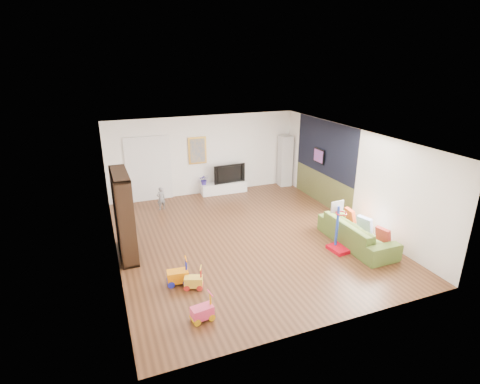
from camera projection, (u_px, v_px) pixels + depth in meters
name	position (u px, v px, depth m)	size (l,w,h in m)	color
floor	(245.00, 237.00, 9.96)	(6.50, 7.50, 0.00)	brown
ceiling	(246.00, 137.00, 9.03)	(6.50, 7.50, 0.00)	white
wall_back	(204.00, 155.00, 12.78)	(6.50, 0.00, 2.70)	white
wall_front	(331.00, 260.00, 6.21)	(6.50, 0.00, 2.70)	silver
wall_left	(112.00, 207.00, 8.38)	(0.00, 7.50, 2.70)	silver
wall_right	(352.00, 176.00, 10.60)	(0.00, 7.50, 2.70)	silver
navy_accent	(325.00, 148.00, 11.65)	(0.01, 3.20, 1.70)	black
olive_wainscot	(322.00, 189.00, 12.12)	(0.01, 3.20, 1.00)	brown
doorway	(149.00, 170.00, 12.19)	(1.45, 0.06, 2.10)	white
painting_back	(197.00, 150.00, 12.59)	(0.62, 0.06, 0.92)	gold
artwork_right	(319.00, 156.00, 11.91)	(0.04, 0.56, 0.46)	#7F3F8C
media_console	(224.00, 188.00, 13.14)	(1.61, 0.40, 0.38)	white
tall_cabinet	(285.00, 161.00, 13.69)	(0.43, 0.43, 1.85)	silver
bookshelf	(124.00, 215.00, 8.75)	(0.37, 1.42, 2.08)	black
sofa	(357.00, 233.00, 9.47)	(2.25, 0.88, 0.66)	#506828
basketball_hoop	(341.00, 228.00, 9.06)	(0.43, 0.53, 1.26)	#BB0518
ride_on_yellow	(193.00, 278.00, 7.69)	(0.37, 0.23, 0.49)	yellow
ride_on_orange	(178.00, 272.00, 7.83)	(0.44, 0.27, 0.58)	orange
ride_on_pink	(202.00, 308.00, 6.75)	(0.40, 0.25, 0.53)	#F33B6A
child	(161.00, 198.00, 11.64)	(0.27, 0.18, 0.75)	gray
tv	(228.00, 173.00, 13.05)	(1.14, 0.15, 0.66)	black
vase_plant	(204.00, 180.00, 12.81)	(0.32, 0.28, 0.36)	#362791
pillow_left	(383.00, 235.00, 8.94)	(0.10, 0.36, 0.36)	#B33129
pillow_center	(365.00, 224.00, 9.51)	(0.11, 0.40, 0.40)	white
pillow_right	(350.00, 215.00, 10.04)	(0.10, 0.36, 0.36)	#BD3D19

